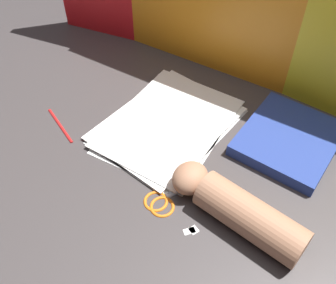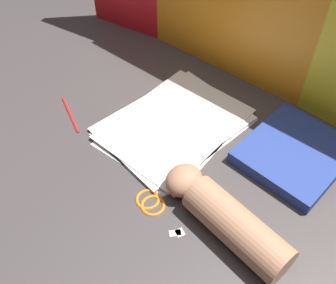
{
  "view_description": "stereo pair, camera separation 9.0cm",
  "coord_description": "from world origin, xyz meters",
  "px_view_note": "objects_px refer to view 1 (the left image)",
  "views": [
    {
      "loc": [
        0.34,
        -0.49,
        0.73
      ],
      "look_at": [
        -0.0,
        0.01,
        0.06
      ],
      "focal_mm": 42.0,
      "sensor_mm": 36.0,
      "label": 1
    },
    {
      "loc": [
        0.41,
        -0.43,
        0.73
      ],
      "look_at": [
        -0.0,
        0.01,
        0.06
      ],
      "focal_mm": 42.0,
      "sensor_mm": 36.0,
      "label": 2
    }
  ],
  "objects_px": {
    "hand_forearm": "(237,209)",
    "book_closed": "(289,139)",
    "paper_stack": "(168,124)",
    "scissors": "(168,195)"
  },
  "relations": [
    {
      "from": "hand_forearm",
      "to": "book_closed",
      "type": "bearing_deg",
      "value": 88.77
    },
    {
      "from": "paper_stack",
      "to": "book_closed",
      "type": "xyz_separation_m",
      "value": [
        0.28,
        0.12,
        0.01
      ]
    },
    {
      "from": "paper_stack",
      "to": "scissors",
      "type": "distance_m",
      "value": 0.22
    },
    {
      "from": "paper_stack",
      "to": "hand_forearm",
      "type": "relative_size",
      "value": 1.21
    },
    {
      "from": "book_closed",
      "to": "hand_forearm",
      "type": "height_order",
      "value": "hand_forearm"
    },
    {
      "from": "paper_stack",
      "to": "hand_forearm",
      "type": "xyz_separation_m",
      "value": [
        0.27,
        -0.15,
        0.03
      ]
    },
    {
      "from": "book_closed",
      "to": "scissors",
      "type": "height_order",
      "value": "book_closed"
    },
    {
      "from": "scissors",
      "to": "hand_forearm",
      "type": "bearing_deg",
      "value": 12.22
    },
    {
      "from": "paper_stack",
      "to": "book_closed",
      "type": "distance_m",
      "value": 0.3
    },
    {
      "from": "paper_stack",
      "to": "book_closed",
      "type": "bearing_deg",
      "value": 22.75
    }
  ]
}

